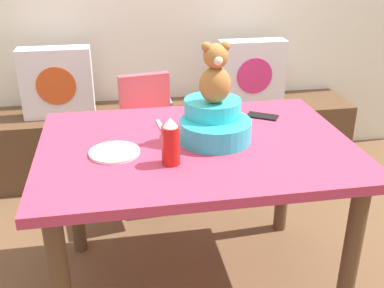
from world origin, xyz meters
name	(u,v)px	position (x,y,z in m)	size (l,w,h in m)	color
ground_plane	(196,283)	(0.00, 0.00, 0.00)	(8.00, 8.00, 0.00)	brown
window_bench	(164,139)	(0.00, 1.21, 0.23)	(2.60, 0.44, 0.46)	brown
pillow_floral_left	(57,83)	(-0.67, 1.19, 0.68)	(0.44, 0.15, 0.44)	silver
pillow_floral_right	(251,73)	(0.60, 1.19, 0.68)	(0.44, 0.15, 0.44)	silver
book_stack	(157,105)	(-0.05, 1.21, 0.49)	(0.20, 0.14, 0.06)	#99769B
dining_table	(196,165)	(0.00, 0.00, 0.64)	(1.29, 0.92, 0.74)	#B73351
highchair	(151,125)	(-0.12, 0.77, 0.52)	(0.37, 0.49, 0.79)	#D84C59
infant_seat_teal	(214,123)	(0.08, 0.03, 0.81)	(0.30, 0.33, 0.16)	#2BBCC9
teddy_bear	(215,75)	(0.08, 0.03, 1.02)	(0.13, 0.12, 0.25)	#A46A33
ketchup_bottle	(171,142)	(-0.13, -0.17, 0.83)	(0.07, 0.07, 0.18)	red
coffee_mug	(220,104)	(0.17, 0.32, 0.79)	(0.12, 0.08, 0.09)	silver
dinner_plate_near	(115,152)	(-0.34, -0.05, 0.75)	(0.20, 0.20, 0.01)	white
cell_phone	(262,116)	(0.36, 0.24, 0.74)	(0.07, 0.14, 0.01)	black
table_fork	(161,127)	(-0.12, 0.19, 0.74)	(0.02, 0.17, 0.01)	silver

